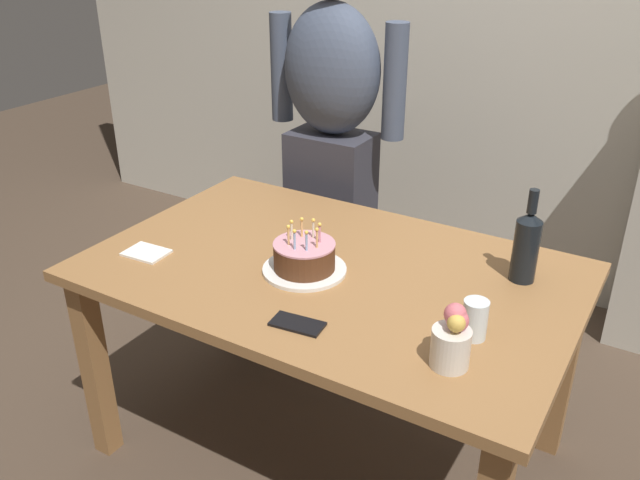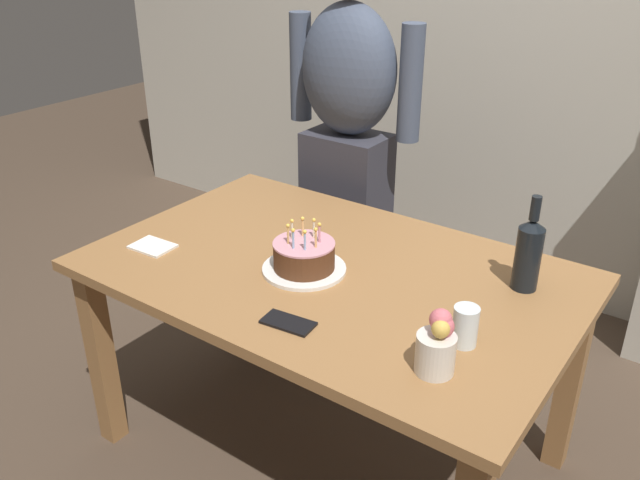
{
  "view_description": "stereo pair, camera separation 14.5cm",
  "coord_description": "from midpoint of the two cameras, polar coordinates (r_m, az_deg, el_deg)",
  "views": [
    {
      "loc": [
        0.91,
        -1.57,
        1.73
      ],
      "look_at": [
        -0.02,
        -0.03,
        0.84
      ],
      "focal_mm": 37.17,
      "sensor_mm": 36.0,
      "label": 1
    },
    {
      "loc": [
        1.03,
        -1.49,
        1.73
      ],
      "look_at": [
        -0.02,
        -0.03,
        0.84
      ],
      "focal_mm": 37.17,
      "sensor_mm": 36.0,
      "label": 2
    }
  ],
  "objects": [
    {
      "name": "ground_plane",
      "position": [
        2.51,
        2.51,
        -17.4
      ],
      "size": [
        10.0,
        10.0,
        0.0
      ],
      "primitive_type": "plane",
      "color": "#47382B"
    },
    {
      "name": "back_wall",
      "position": [
        3.26,
        18.9,
        17.4
      ],
      "size": [
        5.2,
        0.1,
        2.6
      ],
      "primitive_type": "cube",
      "color": "beige",
      "rests_on": "ground_plane"
    },
    {
      "name": "dining_table",
      "position": [
        2.11,
        2.86,
        -4.73
      ],
      "size": [
        1.5,
        0.96,
        0.74
      ],
      "color": "olive",
      "rests_on": "ground_plane"
    },
    {
      "name": "birthday_cake",
      "position": [
        2.02,
        0.66,
        -1.58
      ],
      "size": [
        0.26,
        0.26,
        0.16
      ],
      "color": "white",
      "rests_on": "dining_table"
    },
    {
      "name": "water_glass_near",
      "position": [
        1.74,
        14.75,
        -7.24
      ],
      "size": [
        0.07,
        0.07,
        0.11
      ],
      "primitive_type": "cylinder",
      "color": "silver",
      "rests_on": "dining_table"
    },
    {
      "name": "wine_bottle",
      "position": [
        2.02,
        19.5,
        -1.06
      ],
      "size": [
        0.08,
        0.08,
        0.29
      ],
      "color": "black",
      "rests_on": "dining_table"
    },
    {
      "name": "cell_phone",
      "position": [
        1.79,
        -0.43,
        -7.19
      ],
      "size": [
        0.15,
        0.09,
        0.01
      ],
      "primitive_type": "cube",
      "rotation": [
        0.0,
        0.0,
        0.11
      ],
      "color": "black",
      "rests_on": "dining_table"
    },
    {
      "name": "napkin_stack",
      "position": [
        2.24,
        -12.44,
        -0.58
      ],
      "size": [
        0.14,
        0.11,
        0.01
      ],
      "primitive_type": "cube",
      "rotation": [
        0.0,
        0.0,
        0.05
      ],
      "color": "white",
      "rests_on": "dining_table"
    },
    {
      "name": "flower_vase",
      "position": [
        1.62,
        12.62,
        -8.85
      ],
      "size": [
        0.1,
        0.1,
        0.16
      ],
      "color": "silver",
      "rests_on": "dining_table"
    },
    {
      "name": "person_man_bearded",
      "position": [
        2.76,
        3.89,
        8.18
      ],
      "size": [
        0.61,
        0.27,
        1.66
      ],
      "rotation": [
        0.0,
        0.0,
        3.14
      ],
      "color": "#33333D",
      "rests_on": "ground_plane"
    }
  ]
}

